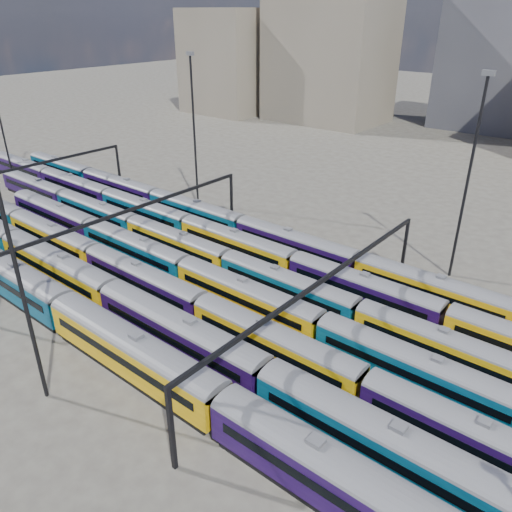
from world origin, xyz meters
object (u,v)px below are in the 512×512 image
Objects in this scene: rake_1 at (179,330)px; mast_2 at (14,258)px; rake_0 at (346,481)px; rake_2 at (202,306)px.

mast_2 reaches higher than rake_1.
rake_0 reaches higher than rake_2.
rake_1 is at bearing -70.18° from rake_2.
rake_2 is (-23.78, 10.00, -0.40)m from rake_0.
rake_1 is 1.30× the size of rake_2.
rake_0 is 29.84m from mast_2.
rake_2 is at bearing 109.82° from rake_1.
rake_2 is at bearing 157.19° from rake_0.
rake_1 is 5.32m from rake_2.
mast_2 is at bearing -112.02° from rake_1.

